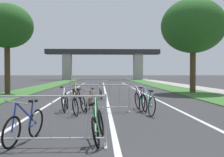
% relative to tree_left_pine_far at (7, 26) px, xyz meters
% --- Properties ---
extents(grass_verge_left, '(2.58, 66.65, 0.05)m').
position_rel_tree_left_pine_far_xyz_m(grass_verge_left, '(0.44, 10.21, -4.64)').
color(grass_verge_left, '#386B2D').
rests_on(grass_verge_left, ground).
extents(grass_verge_right, '(2.58, 66.65, 0.05)m').
position_rel_tree_left_pine_far_xyz_m(grass_verge_right, '(13.09, 10.21, -4.64)').
color(grass_verge_right, '#386B2D').
rests_on(grass_verge_right, ground).
extents(sidewalk_path_right, '(2.35, 66.65, 0.08)m').
position_rel_tree_left_pine_far_xyz_m(sidewalk_path_right, '(15.55, 10.21, -4.63)').
color(sidewalk_path_right, '#9E9B93').
rests_on(sidewalk_path_right, ground).
extents(lane_stripe_center, '(0.14, 38.56, 0.01)m').
position_rel_tree_left_pine_far_xyz_m(lane_stripe_center, '(6.76, 2.22, -4.66)').
color(lane_stripe_center, silver).
rests_on(lane_stripe_center, ground).
extents(lane_stripe_right_lane, '(0.14, 38.56, 0.01)m').
position_rel_tree_left_pine_far_xyz_m(lane_stripe_right_lane, '(9.53, 2.22, -4.66)').
color(lane_stripe_right_lane, silver).
rests_on(lane_stripe_right_lane, ground).
extents(lane_stripe_left_lane, '(0.14, 38.56, 0.01)m').
position_rel_tree_left_pine_far_xyz_m(lane_stripe_left_lane, '(3.99, 2.22, -4.66)').
color(lane_stripe_left_lane, silver).
rests_on(lane_stripe_left_lane, ground).
extents(overpass_bridge, '(23.72, 2.86, 6.33)m').
position_rel_tree_left_pine_far_xyz_m(overpass_bridge, '(6.76, 38.02, -0.12)').
color(overpass_bridge, '#2D2D30').
rests_on(overpass_bridge, ground).
extents(tree_left_pine_far, '(3.55, 3.55, 6.22)m').
position_rel_tree_left_pine_far_xyz_m(tree_left_pine_far, '(0.00, 0.00, 0.00)').
color(tree_left_pine_far, '#4C3823').
rests_on(tree_left_pine_far, ground).
extents(tree_right_oak_near, '(4.66, 4.66, 6.90)m').
position_rel_tree_left_pine_far_xyz_m(tree_right_oak_near, '(13.16, 0.72, 0.23)').
color(tree_right_oak_near, '#4C3823').
rests_on(tree_right_oak_near, ground).
extents(crowd_barrier_nearest, '(2.22, 0.46, 1.05)m').
position_rel_tree_left_pine_far_xyz_m(crowd_barrier_nearest, '(5.47, -13.45, -4.15)').
color(crowd_barrier_nearest, '#ADADB2').
rests_on(crowd_barrier_nearest, ground).
extents(crowd_barrier_second, '(2.22, 0.44, 1.05)m').
position_rel_tree_left_pine_far_xyz_m(crowd_barrier_second, '(6.44, -8.62, -4.15)').
color(crowd_barrier_second, '#ADADB2').
rests_on(crowd_barrier_second, ground).
extents(crowd_barrier_third, '(2.22, 0.48, 1.05)m').
position_rel_tree_left_pine_far_xyz_m(crowd_barrier_third, '(5.80, -3.79, -4.15)').
color(crowd_barrier_third, '#ADADB2').
rests_on(crowd_barrier_third, ground).
extents(bicycle_green_0, '(0.53, 1.73, 1.00)m').
position_rel_tree_left_pine_far_xyz_m(bicycle_green_0, '(6.38, -12.99, -4.31)').
color(bicycle_green_0, black).
rests_on(bicycle_green_0, ground).
extents(bicycle_black_1, '(0.65, 1.69, 1.00)m').
position_rel_tree_left_pine_far_xyz_m(bicycle_black_1, '(5.66, -9.09, -4.30)').
color(bicycle_black_1, black).
rests_on(bicycle_black_1, ground).
extents(bicycle_silver_2, '(0.44, 1.64, 0.87)m').
position_rel_tree_left_pine_far_xyz_m(bicycle_silver_2, '(6.42, -3.39, -4.32)').
color(bicycle_silver_2, black).
rests_on(bicycle_silver_2, ground).
extents(bicycle_purple_3, '(0.57, 1.66, 0.97)m').
position_rel_tree_left_pine_far_xyz_m(bicycle_purple_3, '(8.01, -8.21, -4.28)').
color(bicycle_purple_3, black).
rests_on(bicycle_purple_3, ground).
extents(bicycle_orange_4, '(0.54, 1.64, 0.89)m').
position_rel_tree_left_pine_far_xyz_m(bicycle_orange_4, '(5.99, -8.16, -4.31)').
color(bicycle_orange_4, black).
rests_on(bicycle_orange_4, ground).
extents(bicycle_yellow_5, '(0.52, 1.64, 0.97)m').
position_rel_tree_left_pine_far_xyz_m(bicycle_yellow_5, '(5.02, -3.29, -4.32)').
color(bicycle_yellow_5, black).
rests_on(bicycle_yellow_5, ground).
extents(bicycle_teal_6, '(0.45, 1.76, 0.98)m').
position_rel_tree_left_pine_far_xyz_m(bicycle_teal_6, '(8.10, -9.20, -4.28)').
color(bicycle_teal_6, black).
rests_on(bicycle_teal_6, ground).
extents(bicycle_white_7, '(0.51, 1.75, 0.98)m').
position_rel_tree_left_pine_far_xyz_m(bicycle_white_7, '(5.02, -8.23, -4.29)').
color(bicycle_white_7, black).
rests_on(bicycle_white_7, ground).
extents(bicycle_blue_8, '(0.54, 1.64, 0.96)m').
position_rel_tree_left_pine_far_xyz_m(bicycle_blue_8, '(4.83, -13.07, -4.30)').
color(bicycle_blue_8, black).
rests_on(bicycle_blue_8, ground).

